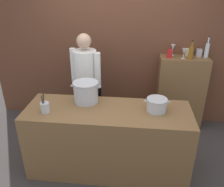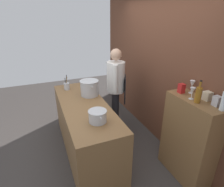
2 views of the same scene
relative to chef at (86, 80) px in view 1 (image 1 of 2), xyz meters
name	(u,v)px [view 1 (image 1 of 2)]	position (x,y,z in m)	size (l,w,h in m)	color
ground_plane	(108,166)	(0.42, -0.75, -0.96)	(8.00, 8.00, 0.00)	#383330
brick_back_panel	(118,35)	(0.42, 0.65, 0.54)	(4.40, 0.10, 3.00)	brown
prep_counter	(108,140)	(0.42, -0.75, -0.51)	(2.04, 0.70, 0.90)	brown
bar_cabinet	(180,93)	(1.49, 0.44, -0.35)	(0.76, 0.32, 1.23)	brown
chef	(86,80)	(0.00, 0.00, 0.00)	(0.49, 0.41, 1.66)	black
stockpot_large	(86,92)	(0.12, -0.56, 0.07)	(0.38, 0.32, 0.27)	#B7BABF
stockpot_small	(157,105)	(1.01, -0.70, 0.02)	(0.31, 0.25, 0.16)	#B7BABF
utensil_crock	(45,107)	(-0.31, -0.89, 0.01)	(0.10, 0.10, 0.29)	#B7BABF
wine_bottle_clear	(207,50)	(1.81, 0.49, 0.38)	(0.06, 0.06, 0.33)	silver
wine_bottle_amber	(191,52)	(1.56, 0.39, 0.37)	(0.07, 0.07, 0.28)	#8C5919
wine_glass_short	(184,52)	(1.46, 0.39, 0.37)	(0.06, 0.06, 0.16)	silver
wine_glass_wide	(173,48)	(1.30, 0.54, 0.39)	(0.07, 0.07, 0.18)	silver
spice_tin_cream	(188,52)	(1.55, 0.55, 0.32)	(0.09, 0.09, 0.11)	beige
spice_tin_silver	(199,53)	(1.71, 0.52, 0.32)	(0.08, 0.08, 0.12)	#B2B2B7
spice_tin_red	(170,54)	(1.24, 0.42, 0.33)	(0.07, 0.07, 0.13)	red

